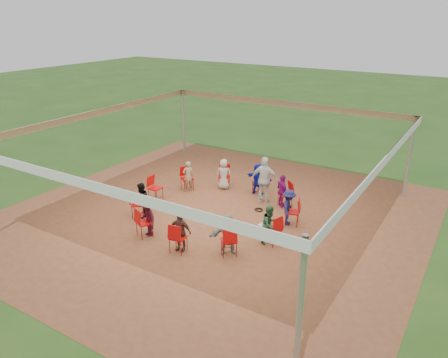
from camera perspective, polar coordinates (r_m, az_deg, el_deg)
The scene contains 27 objects.
ground at distance 14.59m, azimuth -1.15°, elevation -4.82°, with size 80.00×80.00×0.00m, color #264A17.
dirt_patch at distance 14.59m, azimuth -1.15°, elevation -4.79°, with size 13.00×13.00×0.00m, color brown.
tent at distance 13.73m, azimuth -1.22°, elevation 4.13°, with size 10.33×10.33×3.00m.
chair_0 at distance 12.80m, azimuth 6.40°, elevation -6.64°, with size 0.42×0.44×0.90m, color #BC0606, non-canonical shape.
chair_1 at distance 13.98m, azimuth 8.91°, elevation -4.27°, with size 0.42×0.44×0.90m, color #BC0606, non-canonical shape.
chair_2 at distance 15.26m, azimuth 8.00°, elevation -1.98°, with size 0.42×0.44×0.90m, color #BC0606, non-canonical shape.
chair_3 at distance 16.26m, azimuth 4.66°, elevation -0.36°, with size 0.42×0.44×0.90m, color #BC0606, non-canonical shape.
chair_4 at distance 16.73m, azimuth 0.02°, elevation 0.34°, with size 0.42×0.44×0.90m, color #BC0606, non-canonical shape.
chair_5 at distance 16.56m, azimuth -4.85°, elevation 0.05°, with size 0.42×0.44×0.90m, color #BC0606, non-canonical shape.
chair_6 at distance 15.80m, azimuth -8.95°, elevation -1.21°, with size 0.42×0.44×0.90m, color #BC0606, non-canonical shape.
chair_7 at distance 14.62m, azimuth -11.16°, elevation -3.25°, with size 0.42×0.44×0.90m, color #BC0606, non-canonical shape.
chair_8 at distance 13.33m, azimuth -10.37°, elevation -5.67°, with size 0.42×0.44×0.90m, color #BC0606, non-canonical shape.
chair_9 at distance 12.38m, azimuth -6.01°, elevation -7.63°, with size 0.42×0.44×0.90m, color #BC0606, non-canonical shape.
chair_10 at distance 12.17m, azimuth 0.63°, elevation -8.05°, with size 0.42×0.44×0.90m, color #BC0606, non-canonical shape.
person_seated_0 at distance 12.80m, azimuth 6.02°, elevation -5.89°, with size 0.57×0.33×1.17m, color #254F2F.
person_seated_1 at distance 13.93m, azimuth 8.45°, elevation -3.69°, with size 0.76×0.37×1.17m, color #181847.
person_seated_2 at distance 15.16m, azimuth 7.62°, elevation -1.54°, with size 0.69×0.35×1.17m, color #800D68.
person_seated_3 at distance 16.11m, azimuth 4.43°, elevation -0.01°, with size 1.09×0.41×1.17m, color #0B179B.
person_seated_4 at distance 16.57m, azimuth -0.02°, elevation 0.65°, with size 0.57×0.32×1.17m, color #ACA499.
person_seated_5 at distance 16.41m, azimuth -4.71°, elevation 0.37°, with size 0.43×0.28×1.17m, color #997E5E.
person_seated_6 at distance 14.54m, azimuth -10.73°, elevation -2.74°, with size 0.57×0.33×1.17m, color black.
person_seated_7 at distance 13.31m, azimuth -9.94°, elevation -5.00°, with size 0.76×0.37×1.17m, color #3A0B18.
person_seated_8 at distance 12.41m, azimuth -5.77°, elevation -6.81°, with size 0.69×0.35×1.17m, color brown.
person_seated_9 at distance 12.20m, azimuth 0.53°, elevation -7.20°, with size 1.09×0.41×1.17m, color gray.
standing_person at distance 15.32m, azimuth 5.34°, elevation -0.14°, with size 0.99×0.51×1.69m, color silver.
cable_coil at distance 15.00m, azimuth 4.58°, elevation -4.04°, with size 0.32×0.32×0.03m.
laptop at distance 12.90m, azimuth 5.50°, elevation -5.76°, with size 0.36×0.41×0.24m.
Camera 1 is at (7.17, -11.00, 6.37)m, focal length 35.00 mm.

